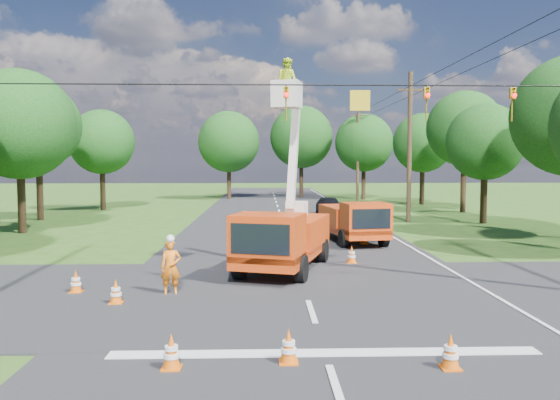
{
  "coord_description": "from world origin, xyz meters",
  "views": [
    {
      "loc": [
        -1.28,
        -14.28,
        4.03
      ],
      "look_at": [
        -0.65,
        6.09,
        2.6
      ],
      "focal_mm": 35.0,
      "sensor_mm": 36.0,
      "label": 1
    }
  ],
  "objects_px": {
    "pole_right_far": "(358,151)",
    "tree_right_d": "(465,129)",
    "ground_worker": "(171,267)",
    "traffic_cone_8": "(289,347)",
    "traffic_cone_7": "(342,226)",
    "tree_right_c": "(485,142)",
    "tree_far_b": "(301,137)",
    "bucket_truck": "(283,227)",
    "second_truck": "(354,221)",
    "tree_right_e": "(423,143)",
    "traffic_cone_4": "(116,292)",
    "tree_far_a": "(229,142)",
    "tree_far_c": "(364,143)",
    "tree_left_d": "(19,125)",
    "traffic_cone_3": "(364,237)",
    "distant_car": "(329,206)",
    "pole_right_mid": "(410,146)",
    "traffic_cone_0": "(171,352)",
    "tree_left_e": "(38,126)",
    "traffic_cone_2": "(352,255)",
    "tree_left_f": "(102,142)",
    "traffic_cone_5": "(76,282)",
    "traffic_cone_1": "(450,352)"
  },
  "relations": [
    {
      "from": "traffic_cone_7",
      "to": "tree_far_c",
      "type": "relative_size",
      "value": 0.08
    },
    {
      "from": "traffic_cone_4",
      "to": "tree_right_e",
      "type": "relative_size",
      "value": 0.08
    },
    {
      "from": "tree_left_e",
      "to": "traffic_cone_8",
      "type": "bearing_deg",
      "value": -59.96
    },
    {
      "from": "traffic_cone_3",
      "to": "tree_left_d",
      "type": "height_order",
      "value": "tree_left_d"
    },
    {
      "from": "traffic_cone_2",
      "to": "pole_right_far",
      "type": "bearing_deg",
      "value": 79.82
    },
    {
      "from": "traffic_cone_3",
      "to": "tree_right_d",
      "type": "distance_m",
      "value": 21.41
    },
    {
      "from": "bucket_truck",
      "to": "tree_right_d",
      "type": "xyz_separation_m",
      "value": [
        15.34,
        23.39,
        5.03
      ]
    },
    {
      "from": "second_truck",
      "to": "tree_far_c",
      "type": "xyz_separation_m",
      "value": [
        6.28,
        31.39,
        4.96
      ]
    },
    {
      "from": "tree_right_e",
      "to": "tree_far_c",
      "type": "distance_m",
      "value": 8.22
    },
    {
      "from": "distant_car",
      "to": "traffic_cone_7",
      "type": "bearing_deg",
      "value": -93.75
    },
    {
      "from": "tree_right_d",
      "to": "tree_far_c",
      "type": "relative_size",
      "value": 1.06
    },
    {
      "from": "distant_car",
      "to": "tree_left_e",
      "type": "bearing_deg",
      "value": -175.02
    },
    {
      "from": "pole_right_far",
      "to": "tree_right_d",
      "type": "relative_size",
      "value": 1.03
    },
    {
      "from": "pole_right_mid",
      "to": "traffic_cone_4",
      "type": "bearing_deg",
      "value": -123.66
    },
    {
      "from": "pole_right_far",
      "to": "tree_right_d",
      "type": "xyz_separation_m",
      "value": [
        6.3,
        -13.0,
        1.57
      ]
    },
    {
      "from": "second_truck",
      "to": "tree_right_c",
      "type": "relative_size",
      "value": 0.75
    },
    {
      "from": "traffic_cone_7",
      "to": "tree_right_c",
      "type": "xyz_separation_m",
      "value": [
        9.94,
        4.14,
        4.95
      ]
    },
    {
      "from": "bucket_truck",
      "to": "ground_worker",
      "type": "bearing_deg",
      "value": -118.74
    },
    {
      "from": "tree_right_e",
      "to": "pole_right_mid",
      "type": "bearing_deg",
      "value": -109.46
    },
    {
      "from": "distant_car",
      "to": "pole_right_mid",
      "type": "relative_size",
      "value": 0.43
    },
    {
      "from": "pole_right_far",
      "to": "tree_left_d",
      "type": "distance_m",
      "value": 34.33
    },
    {
      "from": "tree_far_a",
      "to": "tree_left_d",
      "type": "bearing_deg",
      "value": -109.65
    },
    {
      "from": "distant_car",
      "to": "tree_left_f",
      "type": "height_order",
      "value": "tree_left_f"
    },
    {
      "from": "traffic_cone_3",
      "to": "traffic_cone_5",
      "type": "bearing_deg",
      "value": -138.38
    },
    {
      "from": "traffic_cone_7",
      "to": "tree_far_a",
      "type": "height_order",
      "value": "tree_far_a"
    },
    {
      "from": "distant_car",
      "to": "traffic_cone_5",
      "type": "height_order",
      "value": "distant_car"
    },
    {
      "from": "second_truck",
      "to": "bucket_truck",
      "type": "bearing_deg",
      "value": -126.54
    },
    {
      "from": "distant_car",
      "to": "tree_far_a",
      "type": "xyz_separation_m",
      "value": [
        -8.65,
        18.71,
        5.46
      ]
    },
    {
      "from": "second_truck",
      "to": "pole_right_far",
      "type": "distance_m",
      "value": 30.13
    },
    {
      "from": "tree_far_b",
      "to": "traffic_cone_7",
      "type": "bearing_deg",
      "value": -89.5
    },
    {
      "from": "second_truck",
      "to": "traffic_cone_5",
      "type": "height_order",
      "value": "second_truck"
    },
    {
      "from": "traffic_cone_4",
      "to": "tree_far_a",
      "type": "bearing_deg",
      "value": 89.4
    },
    {
      "from": "traffic_cone_1",
      "to": "tree_far_a",
      "type": "relative_size",
      "value": 0.07
    },
    {
      "from": "bucket_truck",
      "to": "traffic_cone_0",
      "type": "xyz_separation_m",
      "value": [
        -2.52,
        -9.53,
        -1.29
      ]
    },
    {
      "from": "tree_far_a",
      "to": "traffic_cone_5",
      "type": "bearing_deg",
      "value": -92.74
    },
    {
      "from": "traffic_cone_1",
      "to": "pole_right_mid",
      "type": "bearing_deg",
      "value": 76.7
    },
    {
      "from": "tree_left_e",
      "to": "tree_right_c",
      "type": "relative_size",
      "value": 1.2
    },
    {
      "from": "tree_right_d",
      "to": "tree_far_b",
      "type": "xyz_separation_m",
      "value": [
        -11.8,
        18.0,
        0.13
      ]
    },
    {
      "from": "tree_left_d",
      "to": "tree_far_a",
      "type": "xyz_separation_m",
      "value": [
        10.0,
        28.0,
        0.06
      ]
    },
    {
      "from": "tree_far_b",
      "to": "tree_left_e",
      "type": "bearing_deg",
      "value": -130.72
    },
    {
      "from": "tree_left_d",
      "to": "traffic_cone_7",
      "type": "bearing_deg",
      "value": -0.44
    },
    {
      "from": "tree_left_e",
      "to": "traffic_cone_2",
      "type": "bearing_deg",
      "value": -41.85
    },
    {
      "from": "tree_right_c",
      "to": "tree_far_c",
      "type": "relative_size",
      "value": 0.85
    },
    {
      "from": "tree_far_b",
      "to": "traffic_cone_8",
      "type": "bearing_deg",
      "value": -94.27
    },
    {
      "from": "ground_worker",
      "to": "traffic_cone_8",
      "type": "distance_m",
      "value": 6.72
    },
    {
      "from": "second_truck",
      "to": "tree_right_e",
      "type": "relative_size",
      "value": 0.69
    },
    {
      "from": "traffic_cone_5",
      "to": "tree_left_d",
      "type": "bearing_deg",
      "value": 118.6
    },
    {
      "from": "traffic_cone_0",
      "to": "tree_left_f",
      "type": "bearing_deg",
      "value": 108.09
    },
    {
      "from": "traffic_cone_8",
      "to": "tree_left_d",
      "type": "bearing_deg",
      "value": 124.49
    },
    {
      "from": "traffic_cone_0",
      "to": "tree_far_a",
      "type": "height_order",
      "value": "tree_far_a"
    }
  ]
}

